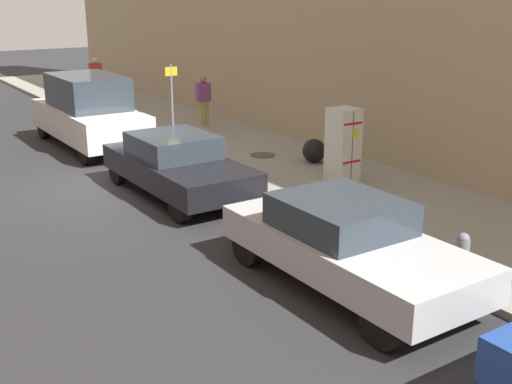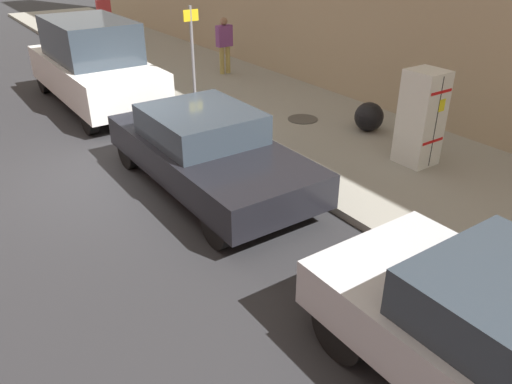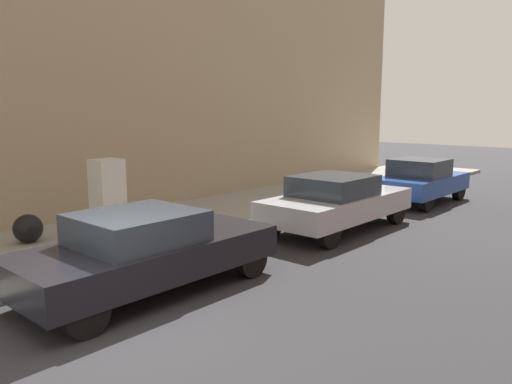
{
  "view_description": "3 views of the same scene",
  "coord_description": "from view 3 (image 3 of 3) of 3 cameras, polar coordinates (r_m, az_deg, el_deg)",
  "views": [
    {
      "loc": [
        5.14,
        14.18,
        4.48
      ],
      "look_at": [
        -1.51,
        4.19,
        0.72
      ],
      "focal_mm": 45.0,
      "sensor_mm": 36.0,
      "label": 1
    },
    {
      "loc": [
        2.6,
        8.38,
        4.04
      ],
      "look_at": [
        -0.24,
        4.27,
        1.42
      ],
      "focal_mm": 35.0,
      "sensor_mm": 36.0,
      "label": 2
    },
    {
      "loc": [
        5.52,
        -3.37,
        3.02
      ],
      "look_at": [
        -1.4,
        4.39,
        1.3
      ],
      "focal_mm": 35.0,
      "sensor_mm": 36.0,
      "label": 3
    }
  ],
  "objects": [
    {
      "name": "discarded_refrigerator",
      "position": [
        12.28,
        -16.58,
        -0.45
      ],
      "size": [
        0.62,
        0.66,
        1.75
      ],
      "color": "silver",
      "rests_on": "sidewalk_slab"
    },
    {
      "name": "fire_hydrant",
      "position": [
        14.44,
        5.59,
        -0.74
      ],
      "size": [
        0.22,
        0.22,
        0.71
      ],
      "color": "slate",
      "rests_on": "sidewalk_slab"
    },
    {
      "name": "parked_sedan_dark",
      "position": [
        8.56,
        -12.41,
        -6.49
      ],
      "size": [
        1.88,
        4.46,
        1.38
      ],
      "color": "black",
      "rests_on": "ground"
    },
    {
      "name": "parked_hatchback_blue",
      "position": [
        17.16,
        18.3,
        1.27
      ],
      "size": [
        1.79,
        3.86,
        1.45
      ],
      "color": "#23479E",
      "rests_on": "ground"
    },
    {
      "name": "parked_sedan_silver",
      "position": [
        12.74,
        9.19,
        -1.05
      ],
      "size": [
        1.89,
        4.47,
        1.41
      ],
      "color": "silver",
      "rests_on": "ground"
    },
    {
      "name": "ground_plane",
      "position": [
        7.14,
        -15.88,
        -16.06
      ],
      "size": [
        80.0,
        80.0,
        0.0
      ],
      "primitive_type": "plane",
      "color": "#28282B"
    },
    {
      "name": "trash_bag",
      "position": [
        12.06,
        -24.61,
        -3.82
      ],
      "size": [
        0.63,
        0.63,
        0.63
      ],
      "primitive_type": "sphere",
      "color": "black",
      "rests_on": "sidewalk_slab"
    }
  ]
}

